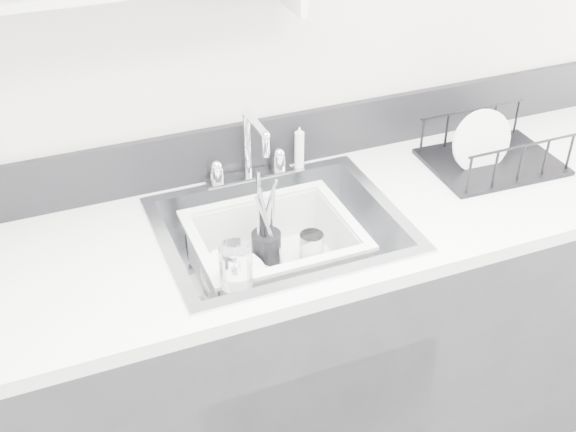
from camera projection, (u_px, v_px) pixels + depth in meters
name	position (u px, v px, depth m)	size (l,w,h in m)	color
room_shell	(526.00, 56.00, 0.86)	(3.50, 3.00, 2.60)	silver
counter_run	(282.00, 351.00, 2.17)	(3.20, 0.62, 0.92)	#29292C
backsplash	(243.00, 148.00, 2.09)	(3.20, 0.02, 0.16)	black
sink	(281.00, 252.00, 1.96)	(0.64, 0.52, 0.20)	silver
faucet	(249.00, 162.00, 2.06)	(0.26, 0.18, 0.23)	silver
side_sprayer	(299.00, 148.00, 2.11)	(0.03, 0.03, 0.14)	silver
wash_tub	(274.00, 254.00, 1.94)	(0.44, 0.35, 0.17)	silver
plate_stack	(238.00, 282.00, 1.91)	(0.22, 0.22, 0.09)	white
utensil_cup	(266.00, 246.00, 1.99)	(0.08, 0.08, 0.28)	black
ladle	(262.00, 266.00, 1.95)	(0.27, 0.10, 0.08)	silver
tumbler_in_tub	(311.00, 249.00, 2.00)	(0.07, 0.07, 0.10)	white
tumbler_counter	(236.00, 266.00, 1.67)	(0.08, 0.08, 0.11)	white
dish_rack	(494.00, 144.00, 2.14)	(0.38, 0.29, 0.13)	black
bowl_small	(315.00, 276.00, 1.94)	(0.12, 0.12, 0.04)	white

